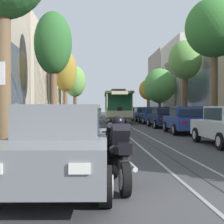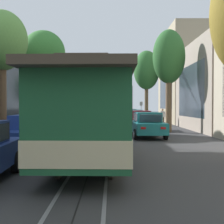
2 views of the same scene
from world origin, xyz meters
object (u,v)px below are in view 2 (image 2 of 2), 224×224
parked_car_white_second_right (76,117)px  cable_car_trolley (92,115)px  street_sign_post (141,109)px  street_tree_kerb_left_near (147,71)px  parked_car_grey_near_left (130,115)px  parked_car_navy_fourth_right (55,124)px  street_tree_kerb_right_near (60,89)px  parked_car_teal_fourth_left (147,125)px  parked_car_blue_mid_right (68,120)px  motorcycle_with_rider (121,116)px  parked_car_blue_fifth_right (31,132)px  street_tree_kerb_left_second (169,59)px  street_tree_kerb_right_second (44,53)px  street_tree_kerb_right_mid (2,43)px  parked_car_teal_second_left (135,117)px  parked_car_maroon_mid_left (140,120)px  parked_car_brown_near_right (83,115)px  pedestrian_on_left_pavement (163,116)px

parked_car_white_second_right → cable_car_trolley: 20.46m
street_sign_post → street_tree_kerb_left_near: bearing=102.2°
parked_car_grey_near_left → parked_car_navy_fourth_right: bearing=71.6°
cable_car_trolley → street_sign_post: 26.27m
street_tree_kerb_left_near → street_tree_kerb_right_near: size_ratio=1.47×
parked_car_teal_fourth_left → street_tree_kerb_right_near: bearing=-61.8°
parked_car_blue_mid_right → motorcycle_with_rider: 13.23m
parked_car_blue_mid_right → street_tree_kerb_right_near: street_tree_kerb_right_near is taller
parked_car_blue_fifth_right → cable_car_trolley: (-2.95, 3.03, 0.86)m
parked_car_teal_fourth_left → street_tree_kerb_left_second: size_ratio=0.57×
street_tree_kerb_right_second → street_tree_kerb_right_mid: size_ratio=1.12×
parked_car_blue_fifth_right → street_tree_kerb_right_mid: street_tree_kerb_right_mid is taller
street_tree_kerb_right_second → street_sign_post: bearing=-127.1°
street_tree_kerb_left_second → street_tree_kerb_right_mid: bearing=29.9°
parked_car_teal_second_left → parked_car_maroon_mid_left: same height
parked_car_brown_near_right → parked_car_white_second_right: same height
motorcycle_with_rider → parked_car_grey_near_left: bearing=171.9°
parked_car_teal_fourth_left → parked_car_blue_mid_right: same height
street_tree_kerb_right_second → parked_car_blue_mid_right: bearing=-165.1°
parked_car_blue_fifth_right → parked_car_maroon_mid_left: bearing=-118.6°
parked_car_white_second_right → street_tree_kerb_left_near: (-7.82, -3.76, 5.28)m
pedestrian_on_left_pavement → cable_car_trolley: bearing=72.9°
parked_car_white_second_right → street_tree_kerb_left_near: bearing=-154.3°
motorcycle_with_rider → pedestrian_on_left_pavement: (-3.88, 7.95, 0.31)m
street_tree_kerb_right_second → cable_car_trolley: 15.30m
street_tree_kerb_right_near → pedestrian_on_left_pavement: bearing=156.1°
parked_car_teal_fourth_left → pedestrian_on_left_pavement: bearing=-105.1°
parked_car_teal_second_left → street_tree_kerb_right_second: (7.92, 6.26, 5.48)m
motorcycle_with_rider → pedestrian_on_left_pavement: 8.85m
street_sign_post → cable_car_trolley: bearing=80.5°
parked_car_maroon_mid_left → parked_car_blue_fifth_right: bearing=61.4°
street_tree_kerb_right_second → street_tree_kerb_right_mid: bearing=86.7°
parked_car_brown_near_right → street_tree_kerb_left_near: size_ratio=0.52×
parked_car_teal_second_left → parked_car_navy_fourth_right: size_ratio=1.00×
parked_car_blue_fifth_right → street_tree_kerb_right_second: size_ratio=0.54×
street_tree_kerb_right_near → street_sign_post: 10.22m
parked_car_teal_second_left → street_tree_kerb_right_near: size_ratio=0.77×
parked_car_white_second_right → parked_car_blue_fifth_right: same height
street_tree_kerb_right_near → pedestrian_on_left_pavement: street_tree_kerb_right_near is taller
parked_car_white_second_right → parked_car_blue_mid_right: same height
parked_car_grey_near_left → street_tree_kerb_right_mid: street_tree_kerb_right_mid is taller
parked_car_white_second_right → street_sign_post: street_sign_post is taller
pedestrian_on_left_pavement → street_tree_kerb_left_near: bearing=-79.8°
street_tree_kerb_right_second → street_tree_kerb_right_mid: 7.88m
street_tree_kerb_right_mid → motorcycle_with_rider: 22.37m
parked_car_blue_fifth_right → street_tree_kerb_right_second: (1.91, -10.72, 5.48)m
street_tree_kerb_right_near → parked_car_brown_near_right: bearing=-133.3°
street_tree_kerb_left_second → pedestrian_on_left_pavement: size_ratio=4.53×
parked_car_maroon_mid_left → parked_car_navy_fourth_right: bearing=42.2°
parked_car_navy_fourth_right → pedestrian_on_left_pavement: size_ratio=2.57×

